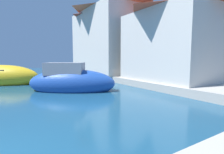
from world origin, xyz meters
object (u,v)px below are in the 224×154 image
at_px(moored_boat_0, 71,82).
at_px(moored_boat_3, 2,77).
at_px(waterfront_building_main, 174,39).
at_px(waterfront_building_annex, 113,37).
at_px(quayside_tree, 144,50).
at_px(waterfront_building_far, 104,41).

bearing_deg(moored_boat_0, moored_boat_3, 157.02).
distance_m(moored_boat_3, waterfront_building_main, 14.45).
xyz_separation_m(waterfront_building_annex, quayside_tree, (-1.46, -7.15, -1.83)).
bearing_deg(moored_boat_0, waterfront_building_far, 83.78).
bearing_deg(waterfront_building_main, quayside_tree, 128.94).
bearing_deg(moored_boat_0, waterfront_building_annex, 75.93).
distance_m(waterfront_building_far, quayside_tree, 9.57).
height_order(waterfront_building_far, quayside_tree, waterfront_building_far).
bearing_deg(quayside_tree, moored_boat_0, 177.65).
xyz_separation_m(moored_boat_0, waterfront_building_far, (7.69, 9.07, 3.85)).
relative_size(waterfront_building_annex, quayside_tree, 2.74).
bearing_deg(waterfront_building_annex, moored_boat_0, -138.12).
relative_size(moored_boat_0, waterfront_building_far, 0.76).
bearing_deg(waterfront_building_main, waterfront_building_annex, 90.00).
distance_m(moored_boat_0, waterfront_building_far, 12.50).
bearing_deg(waterfront_building_far, waterfront_building_annex, -90.00).
distance_m(moored_boat_0, moored_boat_3, 7.16).
bearing_deg(moored_boat_3, waterfront_building_main, -7.98).
height_order(moored_boat_0, waterfront_building_far, waterfront_building_far).
relative_size(moored_boat_0, moored_boat_3, 0.94).
bearing_deg(quayside_tree, moored_boat_3, 148.26).
distance_m(moored_boat_3, waterfront_building_annex, 12.34).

